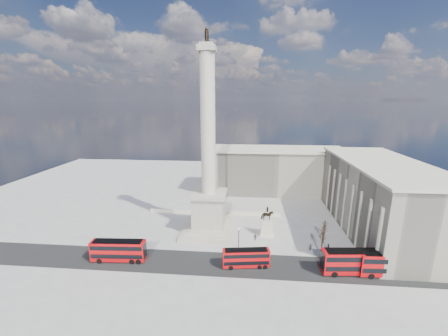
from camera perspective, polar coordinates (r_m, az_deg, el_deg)
ground at (r=71.08m, az=-3.63°, el=-14.68°), size 180.00×180.00×0.00m
asphalt_road at (r=62.02m, az=-0.24°, el=-19.31°), size 120.00×9.00×0.01m
nelsons_column at (r=70.59m, az=-3.19°, el=-3.47°), size 14.00×14.00×49.85m
balustrade_wall at (r=85.11m, az=-2.02°, el=-9.23°), size 40.00×0.60×1.10m
building_east at (r=83.57m, az=29.79°, el=-5.16°), size 19.00×46.00×18.60m
building_northeast at (r=105.34m, az=10.43°, el=-0.42°), size 51.00×17.00×16.60m
red_bus_a at (r=65.88m, az=-21.01°, el=-15.68°), size 11.70×3.31×4.69m
red_bus_b at (r=60.30m, az=4.64°, el=-18.10°), size 9.92×3.49×3.94m
red_bus_c at (r=63.45m, az=25.36°, el=-17.16°), size 12.61×3.87×5.03m
red_bus_d at (r=66.09m, az=31.33°, el=-16.64°), size 12.39×3.43×4.98m
victorian_lamp at (r=64.86m, az=3.07°, el=-14.25°), size 0.49×0.49×5.76m
equestrian_statue at (r=72.90m, az=8.88°, el=-11.67°), size 3.75×2.81×7.87m
bare_tree_near at (r=64.87m, az=19.88°, el=-12.43°), size 1.77×1.77×7.75m
bare_tree_mid at (r=71.38m, az=20.23°, el=-11.01°), size 1.66×1.66×6.28m
bare_tree_far at (r=89.91m, az=25.87°, el=-5.90°), size 1.76×1.76×7.19m
pedestrian_walking at (r=68.99m, az=17.58°, el=-15.48°), size 0.75×0.65×1.74m
pedestrian_standing at (r=70.02m, az=20.78°, el=-15.22°), size 1.16×1.09×1.91m
pedestrian_crossing at (r=70.81m, az=6.51°, el=-14.07°), size 1.07×0.94×1.73m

